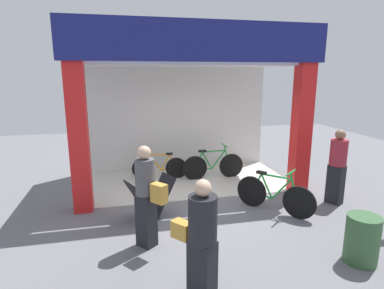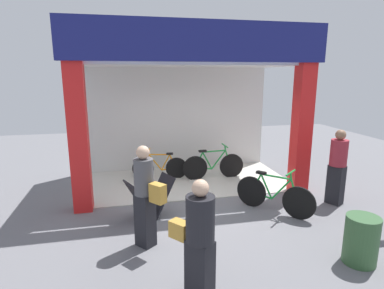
# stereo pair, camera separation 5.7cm
# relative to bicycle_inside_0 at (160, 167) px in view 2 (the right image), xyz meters

# --- Properties ---
(ground_plane) EXTENTS (18.64, 18.64, 0.00)m
(ground_plane) POSITION_rel_bicycle_inside_0_xyz_m (0.67, -1.67, -0.33)
(ground_plane) COLOR slate
(ground_plane) RESTS_ON ground
(shop_facade) EXTENTS (5.52, 2.94, 3.86)m
(shop_facade) POSITION_rel_bicycle_inside_0_xyz_m (0.67, -0.32, 1.73)
(shop_facade) COLOR beige
(shop_facade) RESTS_ON ground
(bicycle_inside_0) EXTENTS (1.48, 0.41, 0.82)m
(bicycle_inside_0) POSITION_rel_bicycle_inside_0_xyz_m (0.00, 0.00, 0.00)
(bicycle_inside_0) COLOR black
(bicycle_inside_0) RESTS_ON ground
(bicycle_inside_1) EXTENTS (1.69, 0.46, 0.93)m
(bicycle_inside_1) POSITION_rel_bicycle_inside_0_xyz_m (1.41, -0.31, 0.04)
(bicycle_inside_1) COLOR black
(bicycle_inside_1) RESTS_ON ground
(bicycle_parked_0) EXTENTS (1.14, 1.32, 0.93)m
(bicycle_parked_0) POSITION_rel_bicycle_inside_0_xyz_m (2.04, -2.63, 0.04)
(bicycle_parked_0) COLOR black
(bicycle_parked_0) RESTS_ON ground
(sandwich_board_sign) EXTENTS (1.04, 0.82, 0.81)m
(sandwich_board_sign) POSITION_rel_bicycle_inside_0_xyz_m (-0.47, -2.28, 0.07)
(sandwich_board_sign) COLOR black
(sandwich_board_sign) RESTS_ON ground
(pedestrian_0) EXTENTS (0.61, 0.67, 1.59)m
(pedestrian_0) POSITION_rel_bicycle_inside_0_xyz_m (-0.06, -4.77, 0.49)
(pedestrian_0) COLOR black
(pedestrian_0) RESTS_ON ground
(pedestrian_1) EXTENTS (0.48, 0.48, 1.66)m
(pedestrian_1) POSITION_rel_bicycle_inside_0_xyz_m (3.57, -2.49, 0.53)
(pedestrian_1) COLOR black
(pedestrian_1) RESTS_ON ground
(pedestrian_3) EXTENTS (0.56, 0.60, 1.71)m
(pedestrian_3) POSITION_rel_bicycle_inside_0_xyz_m (-0.62, -3.39, 0.56)
(pedestrian_3) COLOR black
(pedestrian_3) RESTS_ON ground
(trash_bin) EXTENTS (0.49, 0.49, 0.75)m
(trash_bin) POSITION_rel_bicycle_inside_0_xyz_m (2.50, -4.56, 0.05)
(trash_bin) COLOR #335933
(trash_bin) RESTS_ON ground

